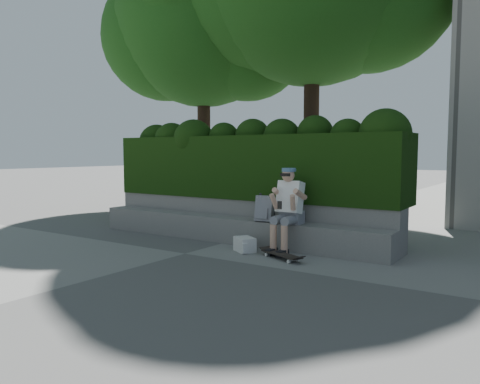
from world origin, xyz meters
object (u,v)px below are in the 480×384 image
Objects in this scene: person at (288,206)px; backpack_ground at (245,244)px; backpack_plaid at (265,209)px; skateboard at (281,255)px.

person reaches higher than backpack_ground.
person is at bearing -20.76° from backpack_plaid.
skateboard is at bearing -53.93° from backpack_plaid.
backpack_plaid is at bearing 160.46° from skateboard.
person is 0.51m from backpack_plaid.
skateboard is 1.84× the size of backpack_plaid.
backpack_ground reaches higher than skateboard.
skateboard is at bearing -71.88° from person.
person reaches higher than skateboard.
skateboard is (0.17, -0.53, -0.68)m from person.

